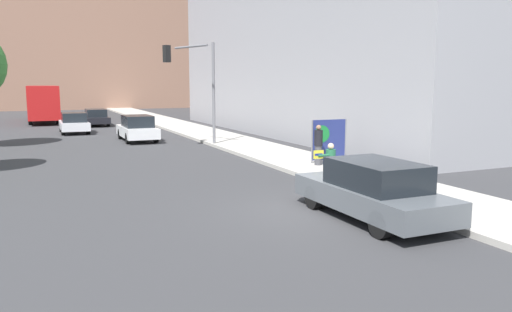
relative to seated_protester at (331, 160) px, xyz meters
name	(u,v)px	position (x,y,z in m)	size (l,w,h in m)	color
ground_plane	(317,211)	(-2.42, -3.17, -0.82)	(160.00, 160.00, 0.00)	#38383A
sidewalk_curb	(237,143)	(1.16, 11.83, -0.74)	(3.34, 90.00, 0.16)	#B7B2A8
seated_protester	(331,160)	(0.00, 0.00, 0.00)	(0.92, 0.77, 1.22)	#474C56
jogger_on_sidewalk	(318,145)	(1.10, 2.72, 0.16)	(0.34, 0.34, 1.62)	#424247
protest_banner	(329,140)	(1.91, 3.25, 0.28)	(1.68, 0.06, 1.77)	slate
traffic_light_pole	(196,75)	(-1.38, 11.07, 3.03)	(3.01, 2.77, 5.44)	slate
parked_car_curbside	(373,190)	(-1.55, -4.38, -0.07)	(1.84, 4.69, 1.49)	#565B60
car_on_road_nearest	(137,128)	(-3.71, 15.66, -0.06)	(1.81, 4.53, 1.54)	white
car_on_road_midblock	(74,123)	(-6.84, 22.29, -0.10)	(1.82, 4.24, 1.43)	silver
car_on_road_distant	(96,117)	(-4.75, 28.36, -0.13)	(1.78, 4.79, 1.37)	black
city_bus_on_road	(43,101)	(-8.62, 34.77, 1.04)	(2.49, 11.33, 3.23)	red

